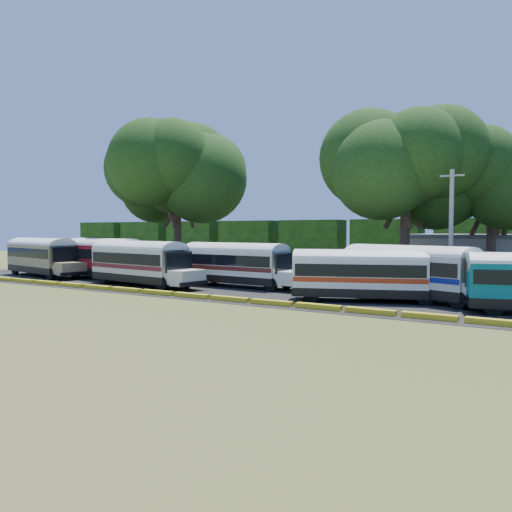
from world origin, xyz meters
The scene contains 14 objects.
ground centered at (0.00, 0.00, 0.00)m, with size 160.00×160.00×0.00m, color #44551C.
asphalt_strip centered at (1.00, 12.00, 0.01)m, with size 64.00×24.00×0.02m, color black.
curb centered at (0.00, 1.00, 0.15)m, with size 53.70×0.45×0.30m.
treeline_backdrop centered at (0.00, 48.00, 3.00)m, with size 130.00×4.00×6.00m.
bus_beige centered at (-20.27, 5.45, 2.10)m, with size 11.45×4.71×3.66m.
bus_red centered at (-12.95, 6.62, 2.11)m, with size 11.52×4.93×3.68m.
bus_cream_west centered at (-6.39, 4.36, 2.02)m, with size 11.12×4.08×3.57m.
bus_cream_east centered at (0.51, 7.82, 1.95)m, with size 10.60×3.17×3.44m.
bus_white_red centered at (11.54, 5.24, 1.83)m, with size 10.06×5.59×3.23m.
bus_white_blue centered at (13.93, 7.46, 1.96)m, with size 10.78×6.14×3.47m.
tree_west centered at (-13.04, 16.62, 10.65)m, with size 12.48×12.48×15.26m.
tree_center centered at (10.64, 18.10, 10.19)m, with size 10.99×10.99×14.26m.
tree_east centered at (16.63, 23.88, 8.97)m, with size 9.15×9.15×12.38m.
utility_pole centered at (15.44, 11.98, 4.40)m, with size 1.60×0.30×8.58m.
Camera 1 is at (22.01, -24.31, 4.43)m, focal length 35.00 mm.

